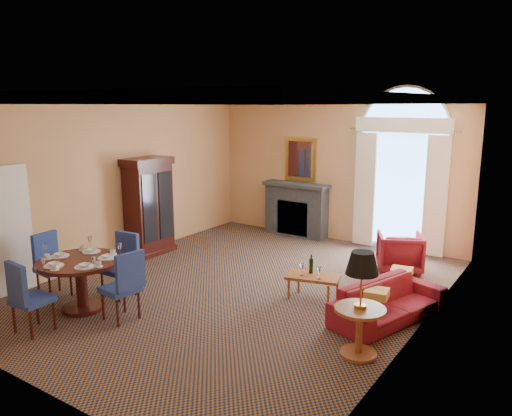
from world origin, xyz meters
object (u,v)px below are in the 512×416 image
Objects in this scene: dining_table at (81,273)px; armoire at (149,208)px; armchair at (400,252)px; coffee_table at (313,277)px; sofa at (389,302)px; side_table at (361,291)px.

armoire is at bearing 115.60° from dining_table.
dining_table reaches higher than armchair.
dining_table reaches higher than coffee_table.
armchair is at bearing 52.42° from dining_table.
coffee_table is at bearing 39.70° from dining_table.
sofa is (5.27, -0.42, -0.69)m from armoire.
sofa is at bearing -15.74° from coffee_table.
sofa is (3.99, 2.25, -0.32)m from dining_table.
dining_table is at bearing 137.53° from sofa.
side_table is (0.62, -3.43, 0.48)m from armchair.
side_table reaches higher than coffee_table.
side_table is (0.05, -1.23, 0.58)m from sofa.
coffee_table is (4.02, -0.40, -0.57)m from armoire.
sofa is at bearing 92.32° from side_table.
armchair is (4.70, 1.78, -0.60)m from armoire.
dining_table is (1.28, -2.67, -0.37)m from armoire.
coffee_table is 0.69× the size of side_table.
armchair is at bearing 57.99° from coffee_table.
armoire is at bearing 159.81° from coffee_table.
sofa is 1.36m from side_table.
coffee_table is (2.74, 2.27, -0.20)m from dining_table.
dining_table is 4.59m from sofa.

